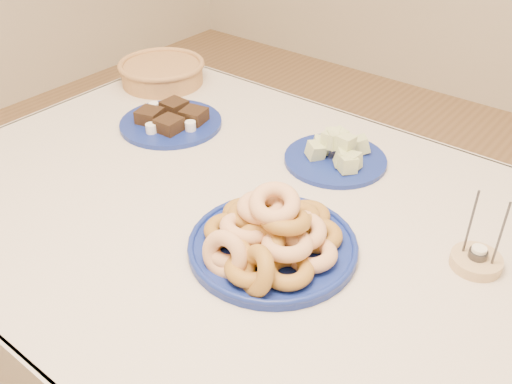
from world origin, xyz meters
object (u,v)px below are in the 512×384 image
Objects in this scene: dining_table at (270,257)px; wicker_basket at (162,72)px; brownie_plate at (171,121)px; candle_holder at (476,260)px; donut_platter at (271,237)px; melon_plate at (337,154)px.

dining_table is 5.35× the size of wicker_basket.
candle_holder reaches higher than brownie_plate.
dining_table is 0.53m from brownie_plate.
wicker_basket is at bearing 150.08° from donut_platter.
candle_holder is (0.34, 0.22, -0.02)m from donut_platter.
dining_table is 0.44m from candle_holder.
melon_plate is at bearing 102.31° from donut_platter.
wicker_basket is 1.14m from candle_holder.
donut_platter is at bearing -52.11° from dining_table.
melon_plate is 0.45m from candle_holder.
melon_plate is 0.91× the size of wicker_basket.
brownie_plate is at bearing 154.72° from donut_platter.
wicker_basket is (-0.72, 0.36, 0.15)m from dining_table.
candle_holder reaches higher than dining_table.
donut_platter is 1.17× the size of wicker_basket.
donut_platter reaches higher than dining_table.
dining_table is at bearing -86.81° from melon_plate.
candle_holder is (0.42, -0.16, -0.01)m from melon_plate.
brownie_plate is (-0.48, 0.17, 0.12)m from dining_table.
dining_table is 0.82m from wicker_basket.
melon_plate is (-0.08, 0.38, -0.01)m from donut_platter.
melon_plate is 1.75× the size of candle_holder.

